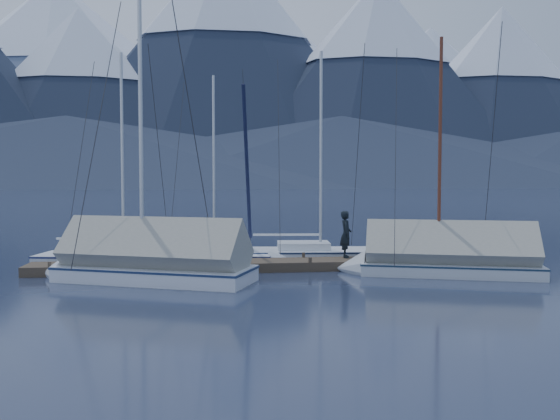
# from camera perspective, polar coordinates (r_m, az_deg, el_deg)

# --- Properties ---
(ground) EXTENTS (1000.00, 1000.00, 0.00)m
(ground) POSITION_cam_1_polar(r_m,az_deg,el_deg) (20.02, 0.74, -6.60)
(ground) COLOR #161E33
(ground) RESTS_ON ground
(mountain_range) EXTENTS (877.00, 584.00, 150.50)m
(mountain_range) POSITION_cam_1_polar(r_m,az_deg,el_deg) (393.95, -6.42, 11.05)
(mountain_range) COLOR #475675
(mountain_range) RESTS_ON ground
(dock) EXTENTS (18.00, 1.50, 0.54)m
(dock) POSITION_cam_1_polar(r_m,az_deg,el_deg) (21.96, 0.00, -5.46)
(dock) COLOR #382D23
(dock) RESTS_ON ground
(mooring_posts) EXTENTS (15.12, 1.52, 0.35)m
(mooring_posts) POSITION_cam_1_polar(r_m,az_deg,el_deg) (21.86, -1.30, -4.86)
(mooring_posts) COLOR #382D23
(mooring_posts) RESTS_ON ground
(sailboat_open_left) EXTENTS (7.02, 3.26, 8.98)m
(sailboat_open_left) POSITION_cam_1_polar(r_m,az_deg,el_deg) (23.73, -13.70, -4.79)
(sailboat_open_left) COLOR silver
(sailboat_open_left) RESTS_ON ground
(sailboat_open_mid) EXTENTS (6.36, 2.98, 8.13)m
(sailboat_open_mid) POSITION_cam_1_polar(r_m,az_deg,el_deg) (23.67, -5.30, -4.77)
(sailboat_open_mid) COLOR silver
(sailboat_open_mid) RESTS_ON ground
(sailboat_open_right) EXTENTS (7.24, 3.03, 9.36)m
(sailboat_open_right) POSITION_cam_1_polar(r_m,az_deg,el_deg) (24.54, 5.07, -4.44)
(sailboat_open_right) COLOR silver
(sailboat_open_right) RESTS_ON ground
(sailboat_covered_near) EXTENTS (7.34, 4.25, 9.13)m
(sailboat_covered_near) POSITION_cam_1_polar(r_m,az_deg,el_deg) (21.52, 14.60, -4.80)
(sailboat_covered_near) COLOR silver
(sailboat_covered_near) RESTS_ON ground
(sailboat_covered_far) EXTENTS (7.80, 4.99, 10.55)m
(sailboat_covered_far) POSITION_cam_1_polar(r_m,az_deg,el_deg) (20.07, -13.47, -5.17)
(sailboat_covered_far) COLOR white
(sailboat_covered_far) RESTS_ON ground
(person) EXTENTS (0.52, 0.71, 1.79)m
(person) POSITION_cam_1_polar(r_m,az_deg,el_deg) (22.73, 6.36, -2.33)
(person) COLOR black
(person) RESTS_ON dock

